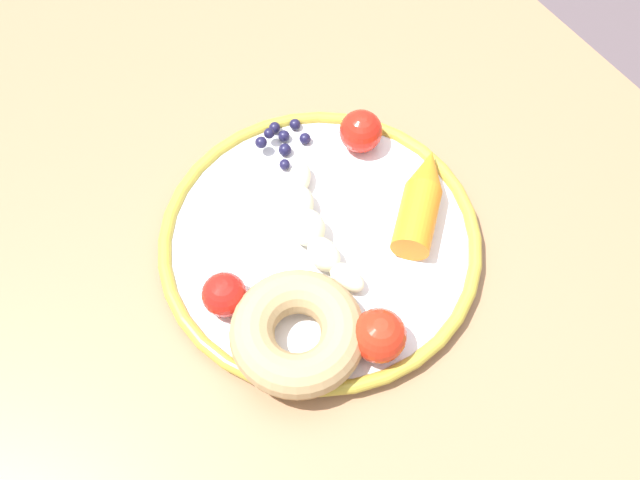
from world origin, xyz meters
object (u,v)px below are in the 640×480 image
Objects in this scene: plate at (320,242)px; blueberry_pile at (282,139)px; dining_table at (288,292)px; tomato_mid at (361,131)px; tomato_near at (224,295)px; donut at (298,333)px; banana at (313,227)px; carrot_orange at (421,199)px; tomato_far at (379,336)px.

blueberry_pile is (0.11, -0.03, 0.01)m from plate.
tomato_mid is (0.04, -0.11, 0.13)m from dining_table.
tomato_near is 0.20m from tomato_mid.
blueberry_pile is at bearing -48.58° from tomato_near.
blueberry_pile is (0.17, -0.10, -0.01)m from donut.
banana is 0.11m from tomato_mid.
tomato_far is (-0.08, 0.11, 0.01)m from carrot_orange.
tomato_near is at bearing 94.33° from plate.
blueberry_pile reaches higher than dining_table.
tomato_far is at bearing -176.74° from dining_table.
plate is 2.61× the size of donut.
dining_table is at bearing 48.95° from plate.
dining_table is 0.13m from banana.
dining_table is 10.40× the size of donut.
donut is at bearing -153.08° from tomato_near.
tomato_near reaches higher than banana.
plate is 7.10× the size of tomato_mid.
banana is at bearing -80.98° from tomato_near.
tomato_mid reaches higher than blueberry_pile.
plate is 0.10m from tomato_near.
carrot_orange is 0.09m from tomato_mid.
blueberry_pile is at bearing -17.59° from banana.
donut is at bearing 139.21° from banana.
donut reaches higher than dining_table.
banana is at bearing -40.79° from donut.
dining_table is 0.18m from tomato_mid.
carrot_orange is at bearing -154.40° from blueberry_pile.
plate is at bearing -9.07° from tomato_far.
tomato_far is (-0.17, 0.11, 0.00)m from tomato_mid.
carrot_orange is 0.17m from donut.
tomato_near is (-0.11, 0.13, 0.01)m from blueberry_pile.
banana is 3.89× the size of tomato_near.
tomato_near is at bearing 111.23° from dining_table.
tomato_near reaches higher than plate.
blueberry_pile is 1.18× the size of tomato_far.
tomato_far reaches higher than carrot_orange.
banana is 1.42× the size of carrot_orange.
banana is 0.10m from carrot_orange.
tomato_far is at bearing 148.37° from tomato_mid.
dining_table is 21.81× the size of blueberry_pile.
dining_table is 28.35× the size of tomato_mid.
tomato_near reaches higher than carrot_orange.
tomato_far is at bearing 127.93° from carrot_orange.
tomato_near is at bearing 39.18° from tomato_far.
dining_table is 30.40× the size of tomato_near.
donut reaches higher than blueberry_pile.
tomato_far is at bearing 172.42° from banana.
carrot_orange reaches higher than banana.
blueberry_pile is (0.08, -0.05, 0.12)m from dining_table.
blueberry_pile is (0.13, 0.06, -0.01)m from carrot_orange.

